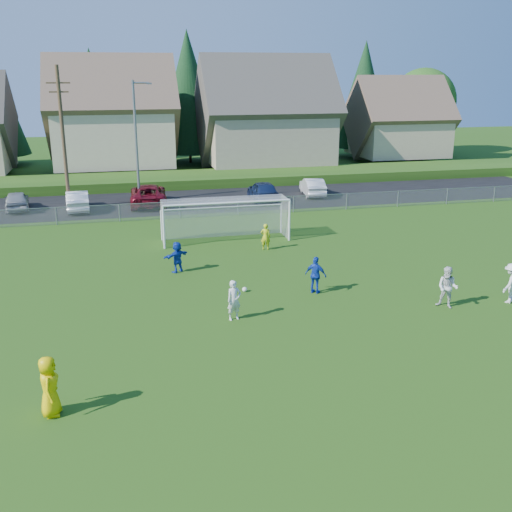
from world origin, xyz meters
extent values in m
plane|color=#193D0C|center=(0.00, 0.00, 0.00)|extent=(160.00, 160.00, 0.00)
plane|color=black|center=(0.00, 27.50, 0.01)|extent=(60.00, 60.00, 0.00)
cube|color=#1E420F|center=(0.00, 35.00, 0.40)|extent=(70.00, 6.00, 0.80)
sphere|color=white|center=(-0.72, 7.19, 0.11)|extent=(0.22, 0.22, 0.22)
imported|color=yellow|center=(-8.31, -1.45, 0.92)|extent=(0.61, 0.91, 1.84)
imported|color=silver|center=(-1.79, 4.20, 0.82)|extent=(0.68, 0.54, 1.64)
imported|color=silver|center=(7.17, 3.41, 0.89)|extent=(1.09, 1.09, 1.79)
imported|color=silver|center=(10.12, 3.32, 0.88)|extent=(1.31, 1.15, 1.75)
imported|color=#1134A8|center=(2.35, 6.32, 0.85)|extent=(1.03, 0.95, 1.69)
imported|color=#1134A8|center=(-3.37, 10.71, 0.78)|extent=(1.47, 1.14, 1.55)
imported|color=#B9C517|center=(1.84, 13.50, 0.75)|extent=(0.63, 0.51, 1.49)
imported|color=gray|center=(-13.13, 27.34, 0.68)|extent=(2.09, 4.16, 1.36)
imported|color=white|center=(-8.86, 26.22, 0.71)|extent=(1.77, 4.40, 1.42)
imported|color=maroon|center=(-3.81, 26.88, 0.77)|extent=(2.85, 5.70, 1.55)
imported|color=#142348|center=(4.87, 26.36, 0.78)|extent=(1.98, 4.62, 1.56)
imported|color=silver|center=(9.27, 27.54, 0.70)|extent=(2.01, 4.38, 1.39)
cylinder|color=white|center=(-3.65, 15.00, 1.22)|extent=(0.12, 0.12, 2.44)
cylinder|color=white|center=(3.65, 15.00, 1.22)|extent=(0.12, 0.12, 2.44)
cylinder|color=white|center=(0.00, 15.00, 2.44)|extent=(7.30, 0.12, 0.12)
cylinder|color=white|center=(-3.65, 16.80, 0.90)|extent=(0.08, 0.08, 1.80)
cylinder|color=white|center=(3.65, 16.80, 0.90)|extent=(0.08, 0.08, 1.80)
cylinder|color=white|center=(0.00, 16.80, 1.80)|extent=(7.30, 0.08, 0.08)
cube|color=silver|center=(0.00, 16.80, 0.90)|extent=(7.30, 0.02, 1.80)
cube|color=silver|center=(-3.65, 15.90, 1.22)|extent=(0.02, 1.80, 2.44)
cube|color=silver|center=(3.65, 15.90, 1.22)|extent=(0.02, 1.80, 2.44)
cube|color=silver|center=(0.00, 15.90, 2.44)|extent=(7.30, 1.80, 0.02)
cube|color=gray|center=(0.00, 22.00, 1.18)|extent=(52.00, 0.03, 0.03)
cube|color=gray|center=(0.00, 22.00, 0.60)|extent=(52.00, 0.02, 1.14)
cylinder|color=gray|center=(0.00, 22.00, 0.60)|extent=(0.06, 0.06, 1.20)
cylinder|color=slate|center=(-4.50, 26.00, 4.50)|extent=(0.18, 0.18, 9.00)
cylinder|color=slate|center=(-4.00, 26.00, 8.80)|extent=(1.20, 0.12, 0.12)
cube|color=slate|center=(-3.40, 26.00, 8.75)|extent=(0.36, 0.18, 0.12)
cylinder|color=#473321|center=(-9.50, 27.00, 5.00)|extent=(0.26, 0.26, 10.00)
cube|color=#473321|center=(-9.50, 27.00, 8.80)|extent=(1.60, 0.10, 0.10)
cube|color=#473321|center=(-9.50, 27.00, 8.20)|extent=(1.30, 0.10, 0.10)
cube|color=#C6B58E|center=(-6.00, 43.00, 3.55)|extent=(11.00, 9.00, 5.50)
pyramid|color=brown|center=(-6.00, 43.00, 11.26)|extent=(12.10, 9.90, 4.96)
cube|color=tan|center=(9.00, 42.00, 3.30)|extent=(12.00, 10.00, 5.00)
pyramid|color=#4C473F|center=(9.00, 42.00, 11.32)|extent=(13.20, 11.00, 5.52)
cube|color=tan|center=(24.00, 43.00, 2.80)|extent=(9.00, 8.00, 4.00)
pyramid|color=brown|center=(24.00, 43.00, 9.21)|extent=(9.90, 8.80, 4.41)
cylinder|color=#382616|center=(-8.00, 51.00, 0.60)|extent=(0.30, 0.30, 1.20)
cone|color=#143819|center=(-8.00, 51.00, 6.60)|extent=(6.24, 6.24, 10.80)
cylinder|color=#382616|center=(2.00, 48.00, 0.60)|extent=(0.30, 0.30, 1.20)
cone|color=#143819|center=(2.00, 48.00, 7.50)|extent=(7.28, 7.28, 12.60)
cylinder|color=#382616|center=(12.00, 50.00, 1.98)|extent=(0.36, 0.36, 3.96)
sphere|color=#2B5B19|center=(12.00, 50.00, 6.82)|extent=(8.36, 8.36, 8.36)
cylinder|color=#382616|center=(22.00, 48.00, 0.60)|extent=(0.30, 0.30, 1.20)
cone|color=#143819|center=(22.00, 48.00, 7.05)|extent=(6.76, 6.76, 11.70)
cylinder|color=#382616|center=(30.00, 49.00, 1.80)|extent=(0.36, 0.36, 3.60)
sphere|color=#2B5B19|center=(30.00, 49.00, 6.20)|extent=(7.60, 7.60, 7.60)
camera|label=1|loc=(-6.03, -17.67, 9.55)|focal=42.00mm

